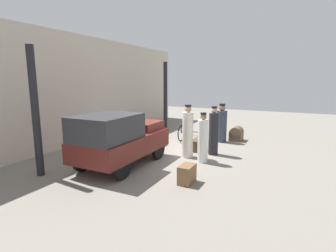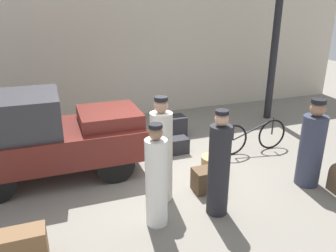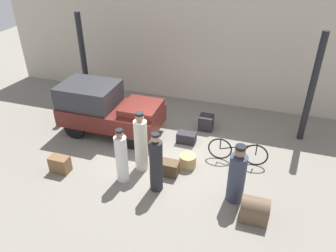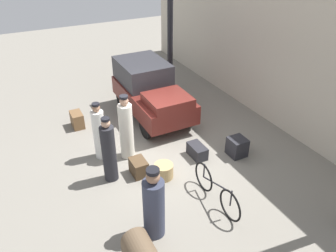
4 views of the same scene
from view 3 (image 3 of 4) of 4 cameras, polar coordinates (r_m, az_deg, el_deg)
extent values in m
plane|color=gray|center=(10.30, -1.40, -4.90)|extent=(30.00, 30.00, 0.00)
cube|color=beige|center=(12.82, 4.56, 13.79)|extent=(16.00, 0.15, 4.50)
cylinder|color=black|center=(12.81, -14.45, 10.79)|extent=(0.21, 0.21, 3.61)
cylinder|color=black|center=(11.11, 23.75, 5.90)|extent=(0.21, 0.21, 3.61)
cylinder|color=black|center=(11.52, -3.42, 1.47)|extent=(0.73, 0.12, 0.73)
cylinder|color=black|center=(10.39, -6.22, -2.29)|extent=(0.73, 0.12, 0.73)
cylinder|color=black|center=(12.35, -12.54, 2.90)|extent=(0.73, 0.12, 0.73)
cylinder|color=black|center=(11.30, -16.00, -0.43)|extent=(0.73, 0.12, 0.73)
cube|color=#591E19|center=(11.18, -9.80, 1.93)|extent=(3.37, 1.60, 0.59)
cube|color=#2D2D33|center=(11.23, -13.57, 5.41)|extent=(1.85, 1.47, 0.72)
cube|color=#591E19|center=(10.56, -4.67, 3.11)|extent=(1.18, 1.25, 0.27)
torus|color=black|center=(9.97, 14.99, -4.91)|extent=(0.73, 0.04, 0.73)
torus|color=black|center=(10.02, 9.03, -3.93)|extent=(0.73, 0.04, 0.73)
cylinder|color=#232328|center=(9.88, 12.11, -3.57)|extent=(1.06, 0.04, 0.39)
cylinder|color=#232328|center=(9.91, 9.12, -3.04)|extent=(0.04, 0.04, 0.38)
cylinder|color=#232328|center=(9.86, 15.15, -3.94)|extent=(0.04, 0.04, 0.41)
cylinder|color=tan|center=(9.71, 3.46, -6.08)|extent=(0.49, 0.49, 0.38)
cylinder|color=silver|center=(9.32, -4.72, -3.40)|extent=(0.38, 0.38, 1.58)
sphere|color=tan|center=(8.84, -4.98, 1.44)|extent=(0.23, 0.23, 0.23)
cylinder|color=black|center=(8.78, -5.01, 2.12)|extent=(0.22, 0.22, 0.06)
cylinder|color=white|center=(8.99, -8.07, -5.75)|extent=(0.33, 0.33, 1.41)
sphere|color=#936B51|center=(8.54, -8.47, -1.41)|extent=(0.21, 0.21, 0.21)
cylinder|color=black|center=(8.48, -8.52, -0.81)|extent=(0.20, 0.20, 0.06)
cylinder|color=#33384C|center=(8.50, 11.83, -8.93)|extent=(0.44, 0.44, 1.36)
sphere|color=#936B51|center=(8.01, 12.45, -4.47)|extent=(0.27, 0.27, 0.27)
cylinder|color=black|center=(7.93, 12.56, -3.65)|extent=(0.26, 0.26, 0.07)
cylinder|color=#232328|center=(8.59, -2.08, -7.00)|extent=(0.35, 0.35, 1.51)
sphere|color=tan|center=(8.09, -2.19, -2.19)|extent=(0.21, 0.21, 0.21)
cylinder|color=black|center=(8.03, -2.21, -1.54)|extent=(0.20, 0.20, 0.06)
cube|color=#4C3823|center=(9.39, 0.30, -7.36)|extent=(0.51, 0.37, 0.42)
cube|color=brown|center=(8.43, 14.76, -14.43)|extent=(0.67, 0.53, 0.35)
cylinder|color=brown|center=(8.31, 14.92, -13.58)|extent=(0.67, 0.53, 0.53)
cube|color=#232328|center=(10.75, 3.23, -2.05)|extent=(0.62, 0.35, 0.36)
cube|color=brown|center=(9.98, -18.29, -6.33)|extent=(0.56, 0.34, 0.49)
cube|color=#232328|center=(11.49, 6.63, 0.61)|extent=(0.48, 0.46, 0.52)
camera|label=1|loc=(12.42, -51.24, 3.58)|focal=28.00mm
camera|label=2|loc=(5.95, -39.45, -5.70)|focal=35.00mm
camera|label=4|loc=(6.20, 59.44, 10.75)|focal=35.00mm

